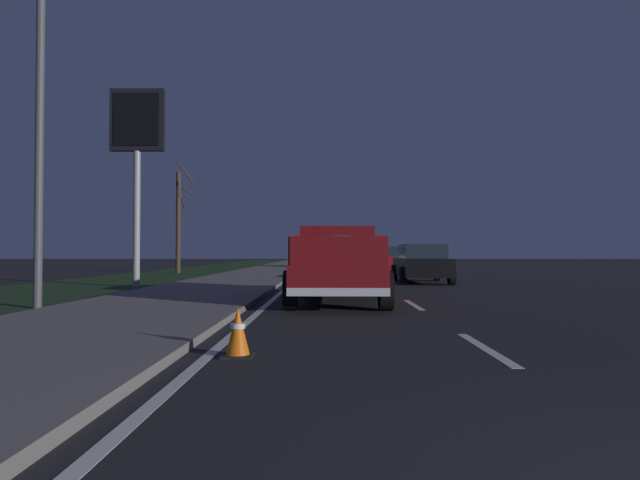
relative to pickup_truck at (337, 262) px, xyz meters
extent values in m
plane|color=black|center=(15.52, -1.75, -0.98)|extent=(144.00, 144.00, 0.00)
cube|color=slate|center=(15.52, 3.95, -0.92)|extent=(108.00, 4.00, 0.12)
cube|color=#1E3819|center=(15.52, 8.95, -0.98)|extent=(108.00, 6.00, 0.01)
cube|color=silver|center=(-6.33, -1.75, -0.98)|extent=(2.40, 0.14, 0.01)
cube|color=silver|center=(-0.60, -1.75, -0.98)|extent=(2.40, 0.14, 0.01)
cube|color=silver|center=(4.69, -1.75, -0.98)|extent=(2.40, 0.14, 0.01)
cube|color=silver|center=(10.60, -1.75, -0.98)|extent=(2.40, 0.14, 0.01)
cube|color=silver|center=(16.44, -1.75, -0.98)|extent=(2.40, 0.14, 0.01)
cube|color=silver|center=(22.68, -1.75, -0.98)|extent=(2.40, 0.14, 0.01)
cube|color=silver|center=(28.24, -1.75, -0.98)|extent=(2.40, 0.14, 0.01)
cube|color=silver|center=(35.21, -1.75, -0.98)|extent=(2.40, 0.14, 0.01)
cube|color=silver|center=(41.97, -1.75, -0.98)|extent=(2.40, 0.14, 0.01)
cube|color=silver|center=(48.22, -1.75, -0.98)|extent=(2.40, 0.14, 0.01)
cube|color=silver|center=(54.66, -1.75, -0.98)|extent=(2.40, 0.14, 0.01)
cube|color=silver|center=(59.86, -1.75, -0.98)|extent=(2.40, 0.14, 0.01)
cube|color=silver|center=(66.26, -1.75, -0.98)|extent=(2.40, 0.14, 0.01)
cube|color=silver|center=(15.52, 1.65, -0.98)|extent=(108.00, 0.14, 0.01)
cube|color=maroon|center=(-0.06, 0.00, -0.31)|extent=(5.43, 2.07, 0.60)
cube|color=maroon|center=(1.13, -0.02, 0.44)|extent=(2.19, 1.87, 0.90)
cube|color=#1E2833|center=(0.08, 0.00, 0.49)|extent=(0.06, 1.44, 0.50)
cube|color=maroon|center=(-1.12, 0.95, 0.27)|extent=(3.02, 0.12, 0.56)
cube|color=maroon|center=(-1.15, -0.93, 0.27)|extent=(3.02, 0.12, 0.56)
cube|color=maroon|center=(-2.72, 0.04, 0.27)|extent=(0.11, 1.88, 0.56)
cube|color=silver|center=(-2.72, 0.04, -0.53)|extent=(0.15, 2.00, 0.16)
cube|color=red|center=(-2.70, 0.84, 0.47)|extent=(0.06, 0.14, 0.20)
cube|color=red|center=(-2.72, -0.76, 0.47)|extent=(0.06, 0.14, 0.20)
ellipsoid|color=#4C422D|center=(-1.14, 0.01, 0.31)|extent=(2.61, 1.56, 0.64)
sphere|color=silver|center=(-0.63, 0.37, 0.17)|extent=(0.40, 0.40, 0.40)
sphere|color=beige|center=(-1.74, -0.28, 0.15)|extent=(0.34, 0.34, 0.34)
cylinder|color=black|center=(1.74, 0.98, -0.56)|extent=(0.84, 0.28, 0.84)
cylinder|color=black|center=(1.71, -1.02, -0.56)|extent=(0.84, 0.28, 0.84)
cylinder|color=black|center=(-1.83, 1.02, -0.56)|extent=(0.84, 0.28, 0.84)
cylinder|color=black|center=(-1.85, -0.98, -0.56)|extent=(0.84, 0.28, 0.84)
cube|color=maroon|center=(17.46, -3.35, -0.35)|extent=(4.41, 1.84, 0.70)
cube|color=#1E2833|center=(17.21, -3.35, 0.28)|extent=(2.48, 1.60, 0.56)
cylinder|color=black|center=(18.95, -2.44, -0.64)|extent=(0.68, 0.22, 0.68)
cylinder|color=black|center=(18.97, -4.24, -0.64)|extent=(0.68, 0.22, 0.68)
cylinder|color=black|center=(15.96, -2.46, -0.64)|extent=(0.68, 0.22, 0.68)
cylinder|color=black|center=(15.97, -4.26, -0.64)|extent=(0.68, 0.22, 0.68)
cube|color=red|center=(15.31, -3.37, -0.30)|extent=(0.09, 1.51, 0.10)
cube|color=black|center=(8.61, -3.52, -0.35)|extent=(4.43, 1.86, 0.70)
cube|color=#1E2833|center=(8.36, -3.52, 0.28)|extent=(2.49, 1.62, 0.56)
cylinder|color=black|center=(10.11, -2.64, -0.64)|extent=(0.68, 0.22, 0.68)
cylinder|color=black|center=(10.09, -4.44, -0.64)|extent=(0.68, 0.22, 0.68)
cylinder|color=black|center=(7.12, -2.60, -0.64)|extent=(0.68, 0.22, 0.68)
cylinder|color=black|center=(7.10, -4.40, -0.64)|extent=(0.68, 0.22, 0.68)
cube|color=red|center=(6.46, -3.49, -0.30)|extent=(0.10, 1.51, 0.10)
cube|color=#B2B5BA|center=(28.23, 0.12, -0.35)|extent=(4.45, 1.92, 0.70)
cube|color=#1E2833|center=(27.98, 0.13, 0.28)|extent=(2.51, 1.65, 0.56)
cylinder|color=black|center=(29.75, 0.98, -0.64)|extent=(0.68, 0.22, 0.68)
cylinder|color=black|center=(29.70, -0.82, -0.64)|extent=(0.68, 0.22, 0.68)
cylinder|color=black|center=(26.76, 1.07, -0.64)|extent=(0.68, 0.22, 0.68)
cylinder|color=black|center=(26.70, -0.73, -0.64)|extent=(0.68, 0.22, 0.68)
cube|color=red|center=(26.08, 0.18, -0.30)|extent=(0.12, 1.51, 0.10)
cylinder|color=#99999E|center=(5.72, 6.95, 2.51)|extent=(0.24, 0.24, 6.99)
cube|color=black|center=(5.72, 6.95, 4.91)|extent=(0.24, 1.90, 2.20)
cube|color=black|center=(5.59, 6.95, 4.91)|extent=(0.04, 1.60, 1.87)
cylinder|color=#4C4C51|center=(-1.51, 6.55, 3.05)|extent=(0.18, 0.18, 8.06)
cylinder|color=#423323|center=(18.95, 9.12, 2.02)|extent=(0.28, 0.28, 6.00)
cylinder|color=#423323|center=(19.02, 8.68, 3.96)|extent=(0.21, 0.94, 0.75)
cylinder|color=#423323|center=(19.46, 9.06, 3.52)|extent=(1.10, 0.23, 1.22)
cylinder|color=#423323|center=(18.61, 9.01, 4.10)|extent=(0.78, 0.32, 1.24)
cylinder|color=#423323|center=(19.20, 8.71, 4.96)|extent=(0.57, 0.92, 1.34)
cube|color=black|center=(-6.92, 1.30, -0.97)|extent=(0.36, 0.36, 0.03)
cone|color=orange|center=(-6.92, 1.30, -0.68)|extent=(0.28, 0.28, 0.55)
cylinder|color=white|center=(-6.92, 1.30, -0.62)|extent=(0.17, 0.17, 0.06)
camera|label=1|loc=(-13.27, 0.25, 0.24)|focal=30.53mm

